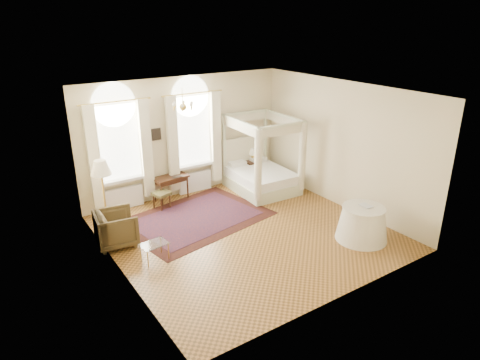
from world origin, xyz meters
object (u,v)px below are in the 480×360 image
object	(u,v)px
stool	(161,195)
side_table	(362,223)
armchair	(116,228)
floor_lamp	(101,171)
nightstand	(252,171)
writing_desk	(171,180)
coffee_table	(154,245)
canopy_bed	(262,174)

from	to	relation	value
stool	side_table	world-z (taller)	side_table
armchair	side_table	bearing A→B (deg)	-113.83
stool	side_table	bearing A→B (deg)	-52.82
stool	floor_lamp	distance (m)	2.05
nightstand	floor_lamp	size ratio (longest dim) A/B	0.36
writing_desk	coffee_table	bearing A→B (deg)	-121.80
canopy_bed	armchair	distance (m)	4.64
canopy_bed	stool	bearing A→B (deg)	171.65
writing_desk	floor_lamp	xyz separation A→B (m)	(-2.06, -0.88, 0.93)
nightstand	coffee_table	xyz separation A→B (m)	(-4.36, -2.64, 0.02)
nightstand	stool	distance (m)	3.19
floor_lamp	writing_desk	bearing A→B (deg)	23.03
canopy_bed	floor_lamp	size ratio (longest dim) A/B	1.21
coffee_table	side_table	distance (m)	4.64
stool	floor_lamp	bearing A→B (deg)	-161.78
canopy_bed	writing_desk	world-z (taller)	canopy_bed
nightstand	side_table	size ratio (longest dim) A/B	0.54
writing_desk	side_table	xyz separation A→B (m)	(2.65, -4.43, -0.21)
floor_lamp	side_table	distance (m)	6.01
stool	nightstand	bearing A→B (deg)	6.20
floor_lamp	nightstand	bearing A→B (deg)	10.38
writing_desk	stool	bearing A→B (deg)	-142.33
nightstand	writing_desk	xyz separation A→B (m)	(-2.73, -0.00, 0.28)
canopy_bed	nightstand	world-z (taller)	canopy_bed
writing_desk	coffee_table	xyz separation A→B (m)	(-1.63, -2.64, -0.25)
canopy_bed	stool	world-z (taller)	canopy_bed
coffee_table	floor_lamp	xyz separation A→B (m)	(-0.43, 1.76, 1.18)
side_table	canopy_bed	bearing A→B (deg)	92.13
nightstand	side_table	xyz separation A→B (m)	(-0.08, -4.43, 0.07)
stool	side_table	size ratio (longest dim) A/B	0.43
floor_lamp	canopy_bed	bearing A→B (deg)	1.23
canopy_bed	coffee_table	size ratio (longest dim) A/B	3.63
armchair	coffee_table	distance (m)	1.16
armchair	coffee_table	world-z (taller)	armchair
stool	armchair	world-z (taller)	armchair
armchair	floor_lamp	distance (m)	1.32
nightstand	floor_lamp	distance (m)	5.02
canopy_bed	floor_lamp	bearing A→B (deg)	-178.77
writing_desk	coffee_table	distance (m)	3.11
stool	floor_lamp	xyz separation A→B (m)	(-1.62, -0.53, 1.14)
armchair	writing_desk	bearing A→B (deg)	-45.44
writing_desk	coffee_table	size ratio (longest dim) A/B	1.65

